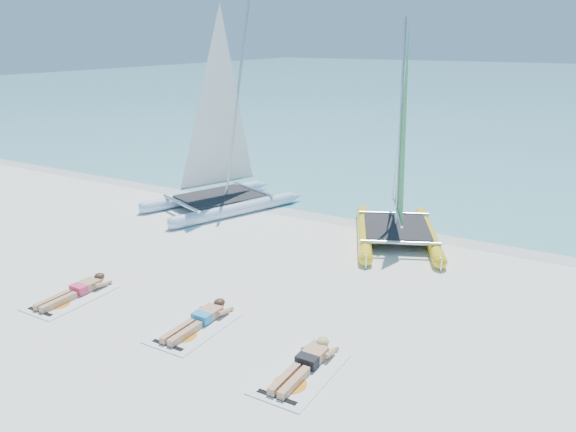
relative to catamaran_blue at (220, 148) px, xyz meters
The scene contains 11 objects.
ground 6.35m from the catamaran_blue, 47.96° to the right, with size 140.00×140.00×0.00m, color silver.
sea 58.69m from the catamaran_blue, 86.05° to the left, with size 140.00×115.00×0.01m, color #7CBECF.
wet_sand_strip 4.61m from the catamaran_blue, 14.17° to the left, with size 140.00×1.40×0.01m, color silver.
catamaran_blue is the anchor object (origin of this frame).
catamaran_yellow 5.78m from the catamaran_blue, ahead, with size 3.75×4.90×6.04m.
towel_a 7.39m from the catamaran_blue, 80.33° to the right, with size 1.00×1.85×0.02m, color white.
sunbather_a 7.18m from the catamaran_blue, 80.07° to the right, with size 0.37×1.73×0.26m.
towel_b 8.21m from the catamaran_blue, 57.22° to the right, with size 1.00×1.85×0.02m, color white.
sunbather_b 8.03m from the catamaran_blue, 56.46° to the right, with size 0.37×1.73×0.26m.
towel_c 9.98m from the catamaran_blue, 45.78° to the right, with size 1.00×1.85×0.02m, color white.
sunbather_c 9.82m from the catamaran_blue, 44.98° to the right, with size 0.37×1.73×0.26m.
Camera 1 is at (6.67, -9.59, 5.36)m, focal length 35.00 mm.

